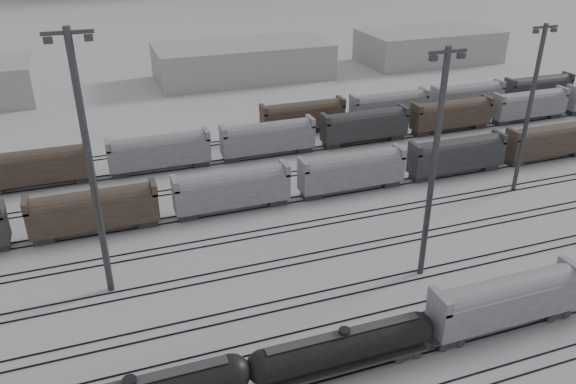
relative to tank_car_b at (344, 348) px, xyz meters
name	(u,v)px	position (x,y,z in m)	size (l,w,h in m)	color
ground	(425,357)	(7.50, -1.00, -2.41)	(900.00, 900.00, 0.00)	silver
tracks	(342,254)	(7.50, 16.50, -2.33)	(220.00, 71.50, 0.16)	black
tank_car_b	(344,348)	(0.00, 0.00, 0.00)	(16.87, 2.81, 4.17)	#262629
hopper_car_a	(506,299)	(16.20, 0.00, 0.92)	(15.05, 2.99, 5.38)	#262629
light_mast_b	(90,165)	(-17.76, 18.45, 11.68)	(4.25, 0.68, 26.56)	#38383B
light_mast_c	(434,164)	(13.96, 10.31, 10.48)	(3.89, 0.62, 24.29)	#38383B
light_mast_d	(530,107)	(37.24, 23.65, 9.68)	(3.65, 0.58, 22.79)	#38383B
bg_string_near	(352,173)	(15.50, 31.00, 0.39)	(151.00, 3.00, 5.60)	gray
bg_string_mid	(365,127)	(25.50, 47.00, 0.39)	(151.00, 3.00, 5.60)	#262629
bg_string_far	(429,103)	(43.00, 55.00, 0.39)	(66.00, 3.00, 5.60)	#4F3E32
warehouse_mid	(243,61)	(17.50, 94.00, 1.59)	(40.00, 18.00, 8.00)	#A9A9AB
warehouse_right	(429,46)	(67.50, 94.00, 1.59)	(35.00, 18.00, 8.00)	#A9A9AB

